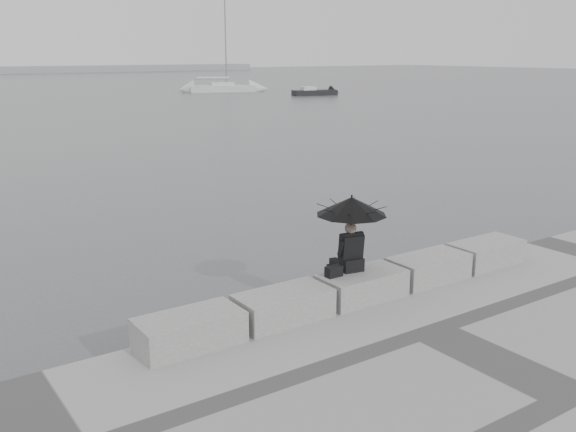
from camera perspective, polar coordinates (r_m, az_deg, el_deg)
ground at (r=12.23m, az=5.07°, el=-8.87°), size 360.00×360.00×0.00m
stone_block_far_left at (r=9.89m, az=-8.75°, el=-10.06°), size 1.60×0.80×0.50m
stone_block_left at (r=10.66m, az=-0.43°, el=-8.03°), size 1.60×0.80×0.50m
stone_block_centre at (r=11.63m, az=6.57°, el=-6.17°), size 1.60×0.80×0.50m
stone_block_right at (r=12.75m, az=12.37°, el=-4.55°), size 1.60×0.80×0.50m
stone_block_far_right at (r=14.00m, az=17.17°, el=-3.17°), size 1.60×0.80×0.50m
seated_person at (r=11.35m, az=5.68°, el=0.09°), size 1.27×1.27×1.39m
bag at (r=11.27m, az=4.09°, el=-4.94°), size 0.29×0.17×0.19m
sailboat_right at (r=82.15m, az=-5.83°, el=11.28°), size 8.35×5.25×12.90m
small_motorboat at (r=75.35m, az=2.38°, el=10.91°), size 5.39×2.70×1.10m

